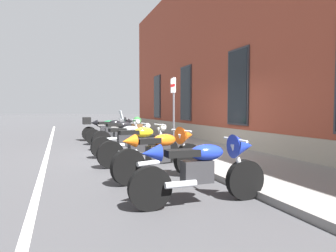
{
  "coord_description": "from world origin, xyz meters",
  "views": [
    {
      "loc": [
        8.78,
        -2.83,
        1.39
      ],
      "look_at": [
        0.52,
        0.11,
        0.89
      ],
      "focal_mm": 32.73,
      "sensor_mm": 36.0,
      "label": 1
    }
  ],
  "objects": [
    {
      "name": "motorcycle_black_sport",
      "position": [
        -3.11,
        -0.81,
        0.58
      ],
      "size": [
        0.62,
        2.02,
        1.06
      ],
      "color": "black",
      "rests_on": "ground_plane"
    },
    {
      "name": "motorcycle_grey_naked",
      "position": [
        0.08,
        -0.97,
        0.48
      ],
      "size": [
        0.62,
        2.09,
        0.96
      ],
      "color": "black",
      "rests_on": "ground_plane"
    },
    {
      "name": "motorcycle_black_naked",
      "position": [
        -1.59,
        -0.81,
        0.5
      ],
      "size": [
        0.67,
        2.06,
        1.01
      ],
      "color": "black",
      "rests_on": "ground_plane"
    },
    {
      "name": "parking_sign",
      "position": [
        0.01,
        0.47,
        1.56
      ],
      "size": [
        0.36,
        0.07,
        2.22
      ],
      "color": "#4C4C51",
      "rests_on": "sidewalk"
    },
    {
      "name": "ground_plane",
      "position": [
        0.0,
        0.0,
        0.0
      ],
      "size": [
        140.0,
        140.0,
        0.0
      ],
      "primitive_type": "plane",
      "color": "#38383A"
    },
    {
      "name": "lane_stripe",
      "position": [
        0.0,
        -3.2,
        0.0
      ],
      "size": [
        32.4,
        0.12,
        0.01
      ],
      "primitive_type": "cube",
      "color": "silver",
      "rests_on": "ground_plane"
    },
    {
      "name": "motorcycle_yellow_naked",
      "position": [
        1.61,
        -0.99,
        0.49
      ],
      "size": [
        0.63,
        2.09,
        1.0
      ],
      "color": "black",
      "rests_on": "ground_plane"
    },
    {
      "name": "motorcycle_green_touring",
      "position": [
        -4.64,
        -1.0,
        0.55
      ],
      "size": [
        0.62,
        2.12,
        1.31
      ],
      "color": "black",
      "rests_on": "ground_plane"
    },
    {
      "name": "brick_pub_facade",
      "position": [
        -0.0,
        6.62,
        3.76
      ],
      "size": [
        26.4,
        7.81,
        7.52
      ],
      "color": "brown",
      "rests_on": "ground_plane"
    },
    {
      "name": "motorcycle_orange_sport",
      "position": [
        3.18,
        -0.93,
        0.56
      ],
      "size": [
        0.8,
        2.02,
        1.02
      ],
      "color": "black",
      "rests_on": "ground_plane"
    },
    {
      "name": "sidewalk",
      "position": [
        0.0,
        1.39,
        0.06
      ],
      "size": [
        32.4,
        2.77,
        0.12
      ],
      "primitive_type": "cube",
      "color": "slate",
      "rests_on": "ground_plane"
    },
    {
      "name": "barrel_planter",
      "position": [
        -5.13,
        0.59,
        0.5
      ],
      "size": [
        0.61,
        0.61,
        0.89
      ],
      "color": "brown",
      "rests_on": "sidewalk"
    },
    {
      "name": "motorcycle_blue_sport",
      "position": [
        4.84,
        -0.85,
        0.55
      ],
      "size": [
        0.62,
        2.11,
        1.0
      ],
      "color": "black",
      "rests_on": "ground_plane"
    }
  ]
}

